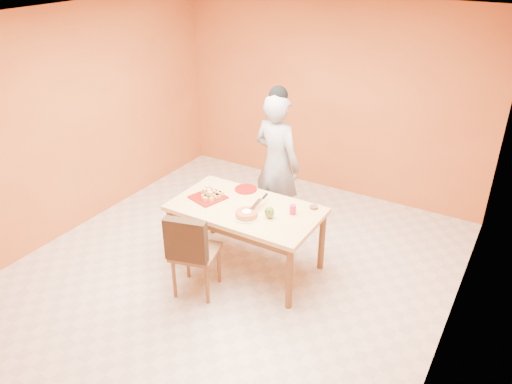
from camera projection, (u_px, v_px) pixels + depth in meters
The scene contains 17 objects.
floor at pixel (232, 271), 5.60m from camera, with size 5.00×5.00×0.00m, color beige.
ceiling at pixel (226, 19), 4.36m from camera, with size 5.00×5.00×0.00m, color white.
wall_back at pixel (329, 98), 6.89m from camera, with size 4.50×4.50×0.00m, color #C96D2E.
wall_left at pixel (73, 122), 6.00m from camera, with size 5.00×5.00×0.00m, color #C96D2E.
wall_right at pixel (466, 219), 3.96m from camera, with size 5.00×5.00×0.00m, color #C96D2E.
dining_table at pixel (246, 215), 5.39m from camera, with size 1.60×0.90×0.76m.
dining_chair at pixel (194, 251), 5.07m from camera, with size 0.56×0.62×0.97m.
pastry_pile at pixel (208, 193), 5.50m from camera, with size 0.30×0.30×0.10m, color #E1A760, non-canonical shape.
person at pixel (277, 164), 6.03m from camera, with size 0.65×0.42×1.77m, color #949497.
pastry_platter at pixel (208, 197), 5.52m from camera, with size 0.33×0.33×0.02m, color maroon.
red_dinner_plate at pixel (246, 189), 5.70m from camera, with size 0.26×0.26×0.02m, color maroon.
white_cake_plate at pixel (247, 217), 5.15m from camera, with size 0.28×0.28×0.01m, color white.
sponge_cake at pixel (247, 214), 5.14m from camera, with size 0.23×0.23×0.05m, color orange.
cake_server at pixel (256, 204), 5.26m from camera, with size 0.05×0.26×0.01m, color white.
egg_ornament at pixel (269, 212), 5.12m from camera, with size 0.11×0.09×0.13m, color olive.
magenta_glass at pixel (293, 210), 5.20m from camera, with size 0.07×0.07×0.10m, color #CC1E47.
checker_tin at pixel (314, 207), 5.32m from camera, with size 0.09×0.09×0.03m, color #371F0F.
Camera 1 is at (2.56, -3.79, 3.37)m, focal length 35.00 mm.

